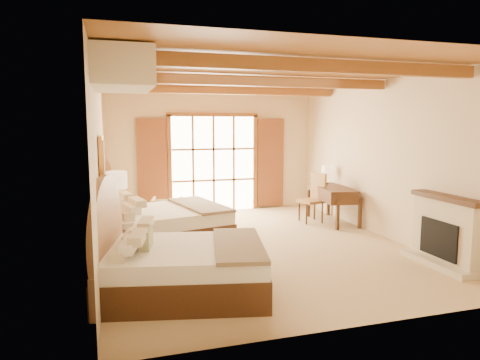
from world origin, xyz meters
name	(u,v)px	position (x,y,z in m)	size (l,w,h in m)	color
floor	(255,245)	(0.00, 0.00, 0.00)	(7.00, 7.00, 0.00)	tan
wall_back	(213,151)	(0.00, 3.50, 1.60)	(5.50, 5.50, 0.00)	beige
wall_left	(101,166)	(-2.75, 0.00, 1.60)	(7.00, 7.00, 0.00)	beige
wall_right	(382,159)	(2.75, 0.00, 1.60)	(7.00, 7.00, 0.00)	beige
ceiling	(255,74)	(0.00, 0.00, 3.20)	(7.00, 7.00, 0.00)	#AD6A32
ceiling_beams	(255,81)	(0.00, 0.00, 3.08)	(5.39, 4.60, 0.18)	brown
french_doors	(214,164)	(0.00, 3.44, 1.25)	(3.95, 0.08, 2.60)	white
fireplace	(445,235)	(2.60, -2.00, 0.51)	(0.46, 1.40, 1.16)	beige
painting	(102,161)	(-2.70, -0.75, 1.75)	(0.06, 0.95, 0.75)	#DE9445
canopy_valance	(122,71)	(-2.40, -2.00, 2.95)	(0.70, 1.40, 0.45)	beige
bed_near	(173,264)	(-1.82, -1.95, 0.43)	(2.49, 2.05, 1.43)	#492D13
bed_far	(153,222)	(-1.86, 0.51, 0.46)	(2.67, 2.21, 1.52)	#492D13
nightstand	(120,253)	(-2.50, -0.87, 0.31)	(0.52, 0.52, 0.62)	#492D13
floor_lamp	(117,186)	(-2.50, -0.47, 1.32)	(0.33, 0.33, 1.55)	#312713
armchair	(167,211)	(-1.39, 2.21, 0.32)	(0.68, 0.70, 0.64)	#A9894E
ottoman	(192,214)	(-0.83, 2.13, 0.22)	(0.60, 0.60, 0.43)	tan
desk	(333,203)	(2.39, 1.33, 0.45)	(0.90, 1.65, 0.84)	#492D13
desk_chair	(312,207)	(1.92, 1.48, 0.36)	(0.62, 0.61, 1.14)	#A37A42
desk_lamp	(326,170)	(2.49, 1.88, 1.18)	(0.22, 0.22, 0.45)	#312713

